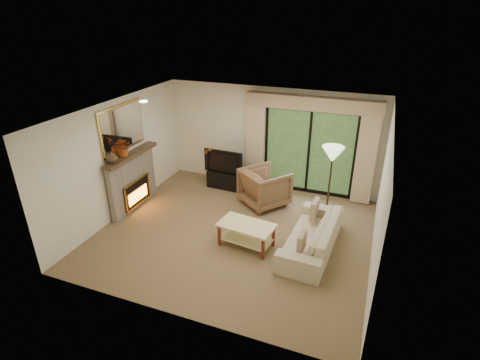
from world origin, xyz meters
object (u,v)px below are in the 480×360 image
at_px(armchair, 265,187).
at_px(coffee_table, 246,235).
at_px(sofa, 312,235).
at_px(media_console, 225,179).

bearing_deg(armchair, coffee_table, 133.51).
bearing_deg(coffee_table, armchair, 103.35).
xyz_separation_m(armchair, coffee_table, (0.19, -1.78, -0.21)).
bearing_deg(armchair, sofa, 172.41).
distance_m(media_console, sofa, 3.28).
relative_size(armchair, coffee_table, 0.91).
relative_size(media_console, sofa, 0.42).
relative_size(media_console, armchair, 0.92).
relative_size(armchair, sofa, 0.46).
height_order(armchair, coffee_table, armchair).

